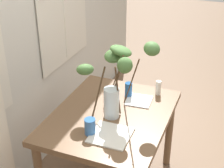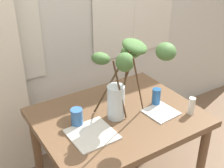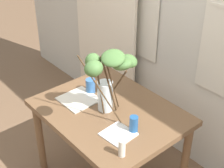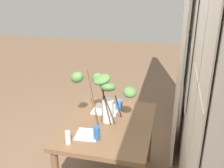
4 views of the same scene
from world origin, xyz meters
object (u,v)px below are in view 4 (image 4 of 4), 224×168
object	(u,v)px
drinking_glass_blue_left	(119,105)
drinking_glass_blue_right	(97,133)
vase_with_branches	(105,94)
pillar_candle	(68,138)
dining_table	(109,131)
plate_square_right	(87,135)
plate_square_left	(106,109)

from	to	relation	value
drinking_glass_blue_left	drinking_glass_blue_right	xyz separation A→B (m)	(0.60, -0.08, 0.00)
vase_with_branches	pillar_candle	size ratio (longest dim) A/B	4.62
dining_table	vase_with_branches	size ratio (longest dim) A/B	1.75
drinking_glass_blue_left	drinking_glass_blue_right	bearing A→B (deg)	-7.33
vase_with_branches	drinking_glass_blue_left	xyz separation A→B (m)	(-0.33, 0.07, -0.27)
vase_with_branches	plate_square_right	xyz separation A→B (m)	(0.23, -0.11, -0.33)
plate_square_right	pillar_candle	size ratio (longest dim) A/B	1.49
plate_square_right	pillar_candle	bearing A→B (deg)	-34.90
dining_table	drinking_glass_blue_left	xyz separation A→B (m)	(-0.29, 0.04, 0.16)
pillar_candle	dining_table	bearing A→B (deg)	149.08
dining_table	vase_with_branches	distance (m)	0.44
dining_table	drinking_glass_blue_right	bearing A→B (deg)	-6.68
dining_table	plate_square_left	bearing A→B (deg)	-158.81
pillar_candle	plate_square_left	bearing A→B (deg)	167.31
drinking_glass_blue_left	plate_square_left	world-z (taller)	drinking_glass_blue_left
pillar_candle	drinking_glass_blue_left	bearing A→B (deg)	157.51
plate_square_right	vase_with_branches	bearing A→B (deg)	154.07
drinking_glass_blue_left	plate_square_right	xyz separation A→B (m)	(0.56, -0.18, -0.06)
vase_with_branches	plate_square_right	world-z (taller)	vase_with_branches
drinking_glass_blue_left	drinking_glass_blue_right	world-z (taller)	drinking_glass_blue_right
dining_table	vase_with_branches	world-z (taller)	vase_with_branches
plate_square_left	vase_with_branches	bearing A→B (deg)	14.07
pillar_candle	vase_with_branches	bearing A→B (deg)	150.10
plate_square_right	pillar_candle	world-z (taller)	pillar_candle
dining_table	plate_square_right	size ratio (longest dim) A/B	5.40
vase_with_branches	plate_square_left	world-z (taller)	vase_with_branches
plate_square_left	dining_table	bearing A→B (deg)	21.19
drinking_glass_blue_left	plate_square_left	distance (m)	0.16
dining_table	plate_square_left	world-z (taller)	plate_square_left
plate_square_left	plate_square_right	bearing A→B (deg)	-4.23
dining_table	pillar_candle	size ratio (longest dim) A/B	8.08
drinking_glass_blue_right	drinking_glass_blue_left	bearing A→B (deg)	172.67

